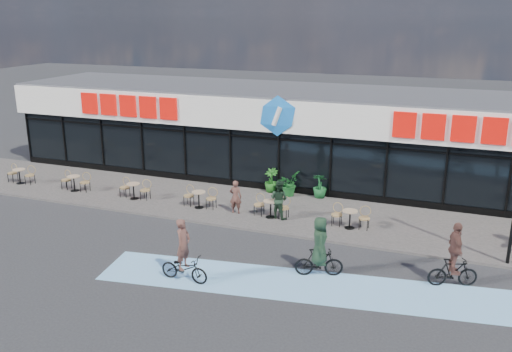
{
  "coord_description": "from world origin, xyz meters",
  "views": [
    {
      "loc": [
        7.75,
        -16.58,
        8.32
      ],
      "look_at": [
        0.16,
        3.5,
        1.84
      ],
      "focal_mm": 38.0,
      "sensor_mm": 36.0,
      "label": 1
    }
  ],
  "objects_px": {
    "potted_plant_mid": "(320,186)",
    "patron_left": "(236,197)",
    "cyclist_a": "(319,252)",
    "cyclist_b": "(454,260)",
    "patron_right": "(279,199)",
    "potted_plant_right": "(289,184)",
    "bistro_set_0": "(21,174)",
    "potted_plant_left": "(271,180)"
  },
  "relations": [
    {
      "from": "potted_plant_right",
      "to": "cyclist_a",
      "type": "xyz_separation_m",
      "value": [
        3.32,
        -7.25,
        0.19
      ]
    },
    {
      "from": "bistro_set_0",
      "to": "potted_plant_right",
      "type": "distance_m",
      "value": 13.49
    },
    {
      "from": "bistro_set_0",
      "to": "potted_plant_left",
      "type": "bearing_deg",
      "value": 14.37
    },
    {
      "from": "cyclist_a",
      "to": "potted_plant_mid",
      "type": "bearing_deg",
      "value": 104.13
    },
    {
      "from": "patron_right",
      "to": "cyclist_b",
      "type": "distance_m",
      "value": 7.78
    },
    {
      "from": "potted_plant_mid",
      "to": "cyclist_b",
      "type": "bearing_deg",
      "value": -47.88
    },
    {
      "from": "bistro_set_0",
      "to": "potted_plant_right",
      "type": "xyz_separation_m",
      "value": [
        13.17,
        2.93,
        0.11
      ]
    },
    {
      "from": "bistro_set_0",
      "to": "potted_plant_mid",
      "type": "relative_size",
      "value": 1.36
    },
    {
      "from": "patron_right",
      "to": "cyclist_b",
      "type": "xyz_separation_m",
      "value": [
        6.95,
        -3.49,
        -0.02
      ]
    },
    {
      "from": "patron_left",
      "to": "cyclist_a",
      "type": "xyz_separation_m",
      "value": [
        4.73,
        -4.2,
        0.03
      ]
    },
    {
      "from": "potted_plant_right",
      "to": "patron_left",
      "type": "height_order",
      "value": "patron_left"
    },
    {
      "from": "potted_plant_left",
      "to": "patron_left",
      "type": "distance_m",
      "value": 3.29
    },
    {
      "from": "cyclist_a",
      "to": "cyclist_b",
      "type": "relative_size",
      "value": 0.96
    },
    {
      "from": "potted_plant_left",
      "to": "bistro_set_0",
      "type": "bearing_deg",
      "value": -165.63
    },
    {
      "from": "potted_plant_mid",
      "to": "patron_right",
      "type": "xyz_separation_m",
      "value": [
        -0.95,
        -3.15,
        0.26
      ]
    },
    {
      "from": "cyclist_b",
      "to": "patron_left",
      "type": "bearing_deg",
      "value": 159.01
    },
    {
      "from": "potted_plant_left",
      "to": "cyclist_a",
      "type": "bearing_deg",
      "value": -60.28
    },
    {
      "from": "potted_plant_mid",
      "to": "patron_left",
      "type": "distance_m",
      "value": 4.32
    },
    {
      "from": "potted_plant_left",
      "to": "cyclist_b",
      "type": "xyz_separation_m",
      "value": [
        8.39,
        -6.65,
        0.23
      ]
    },
    {
      "from": "bistro_set_0",
      "to": "potted_plant_left",
      "type": "xyz_separation_m",
      "value": [
        12.24,
        3.14,
        0.11
      ]
    },
    {
      "from": "bistro_set_0",
      "to": "patron_left",
      "type": "height_order",
      "value": "patron_left"
    },
    {
      "from": "cyclist_b",
      "to": "potted_plant_right",
      "type": "bearing_deg",
      "value": 139.17
    },
    {
      "from": "patron_right",
      "to": "cyclist_b",
      "type": "height_order",
      "value": "cyclist_b"
    },
    {
      "from": "potted_plant_right",
      "to": "cyclist_a",
      "type": "bearing_deg",
      "value": -65.35
    },
    {
      "from": "potted_plant_mid",
      "to": "potted_plant_right",
      "type": "xyz_separation_m",
      "value": [
        -1.45,
        -0.2,
        -0.0
      ]
    },
    {
      "from": "potted_plant_mid",
      "to": "potted_plant_right",
      "type": "height_order",
      "value": "potted_plant_mid"
    },
    {
      "from": "cyclist_a",
      "to": "patron_left",
      "type": "bearing_deg",
      "value": 138.37
    },
    {
      "from": "potted_plant_right",
      "to": "patron_left",
      "type": "relative_size",
      "value": 0.78
    },
    {
      "from": "bistro_set_0",
      "to": "patron_right",
      "type": "relative_size",
      "value": 0.93
    },
    {
      "from": "bistro_set_0",
      "to": "cyclist_b",
      "type": "xyz_separation_m",
      "value": [
        20.63,
        -3.51,
        0.34
      ]
    },
    {
      "from": "patron_left",
      "to": "cyclist_b",
      "type": "relative_size",
      "value": 0.68
    },
    {
      "from": "potted_plant_mid",
      "to": "cyclist_a",
      "type": "height_order",
      "value": "cyclist_a"
    },
    {
      "from": "cyclist_a",
      "to": "cyclist_b",
      "type": "xyz_separation_m",
      "value": [
        4.13,
        0.8,
        0.04
      ]
    },
    {
      "from": "bistro_set_0",
      "to": "patron_right",
      "type": "bearing_deg",
      "value": -0.11
    },
    {
      "from": "patron_left",
      "to": "patron_right",
      "type": "distance_m",
      "value": 1.91
    },
    {
      "from": "potted_plant_left",
      "to": "potted_plant_mid",
      "type": "height_order",
      "value": "potted_plant_left"
    },
    {
      "from": "potted_plant_mid",
      "to": "cyclist_b",
      "type": "xyz_separation_m",
      "value": [
        6.0,
        -6.64,
        0.23
      ]
    },
    {
      "from": "potted_plant_mid",
      "to": "potted_plant_right",
      "type": "relative_size",
      "value": 1.0
    },
    {
      "from": "potted_plant_mid",
      "to": "patron_right",
      "type": "bearing_deg",
      "value": -106.73
    },
    {
      "from": "patron_right",
      "to": "cyclist_b",
      "type": "bearing_deg",
      "value": 166.97
    },
    {
      "from": "patron_left",
      "to": "cyclist_b",
      "type": "distance_m",
      "value": 9.49
    },
    {
      "from": "potted_plant_left",
      "to": "potted_plant_mid",
      "type": "xyz_separation_m",
      "value": [
        2.38,
        -0.01,
        -0.0
      ]
    }
  ]
}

